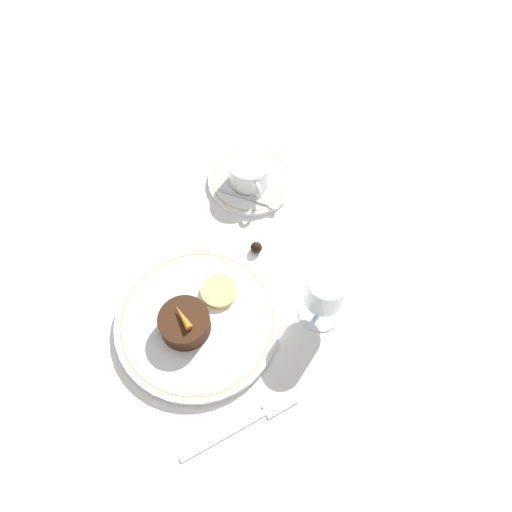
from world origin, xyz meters
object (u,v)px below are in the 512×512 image
wine_glass (325,293)px  fork (252,420)px  dessert_cake (184,320)px  dinner_plate (198,321)px  coffee_cup (250,172)px

wine_glass → fork: size_ratio=0.60×
fork → dessert_cake: 0.18m
fork → dessert_cake: size_ratio=2.32×
dinner_plate → dessert_cake: bearing=-84.4°
fork → dessert_cake: (-0.17, -0.06, 0.03)m
wine_glass → coffee_cup: bearing=-174.5°
dinner_plate → fork: bearing=12.0°
dinner_plate → fork: (0.17, 0.04, -0.01)m
coffee_cup → fork: (0.41, -0.13, -0.03)m
coffee_cup → dessert_cake: size_ratio=1.29×
dessert_cake → dinner_plate: bearing=95.6°
dinner_plate → coffee_cup: size_ratio=2.56×
coffee_cup → wine_glass: (0.29, 0.03, 0.04)m
dinner_plate → dessert_cake: (0.00, -0.02, 0.02)m
dinner_plate → coffee_cup: coffee_cup is taller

